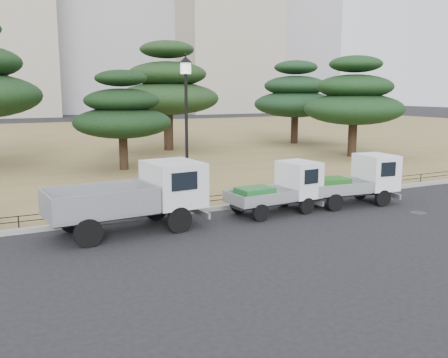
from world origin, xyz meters
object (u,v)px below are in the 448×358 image
truck_large (136,194)px  truck_kei_front (280,188)px  street_lamp (186,107)px  truck_kei_rear (356,180)px

truck_large → truck_kei_front: 5.51m
truck_kei_front → street_lamp: (-3.02, 1.71, 2.98)m
street_lamp → truck_large: bearing=-146.1°
truck_large → truck_kei_front: (5.50, -0.04, -0.28)m
truck_kei_front → street_lamp: bearing=146.2°
truck_large → truck_kei_front: bearing=-4.7°
truck_large → truck_kei_rear: bearing=-5.5°
truck_kei_front → truck_kei_rear: (3.50, -0.16, 0.05)m
truck_kei_rear → street_lamp: size_ratio=0.70×
truck_kei_front → truck_kei_rear: size_ratio=0.93×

